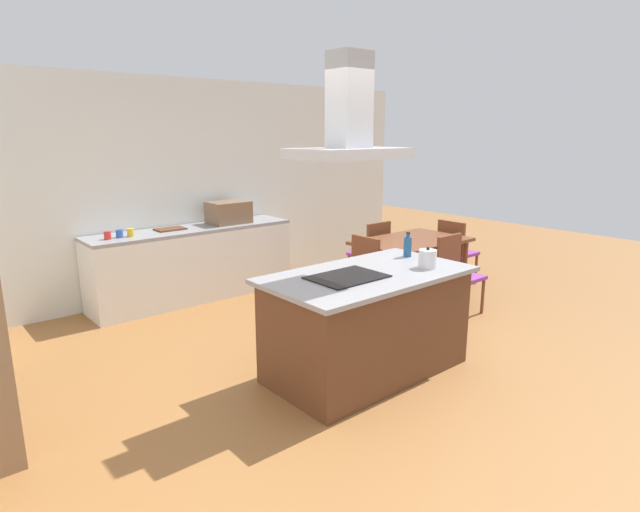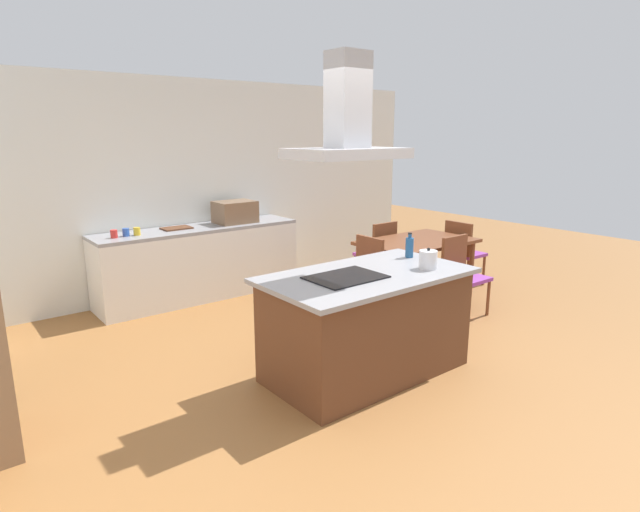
% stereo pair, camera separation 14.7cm
% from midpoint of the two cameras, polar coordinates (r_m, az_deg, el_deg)
% --- Properties ---
extents(ground, '(16.00, 16.00, 0.00)m').
position_cam_midpoint_polar(ground, '(5.78, -6.41, -7.45)').
color(ground, '#936033').
extents(wall_back, '(7.20, 0.10, 2.70)m').
position_cam_midpoint_polar(wall_back, '(6.96, -14.85, 7.21)').
color(wall_back, silver).
rests_on(wall_back, ground).
extents(kitchen_island, '(1.79, 0.99, 0.90)m').
position_cam_midpoint_polar(kitchen_island, '(4.52, 4.22, -7.29)').
color(kitchen_island, '#59331E').
rests_on(kitchen_island, ground).
extents(cooktop, '(0.60, 0.44, 0.01)m').
position_cam_midpoint_polar(cooktop, '(4.22, 1.99, -2.31)').
color(cooktop, black).
rests_on(cooktop, kitchen_island).
extents(tea_kettle, '(0.21, 0.16, 0.18)m').
position_cam_midpoint_polar(tea_kettle, '(4.59, 10.78, -0.29)').
color(tea_kettle, silver).
rests_on(tea_kettle, kitchen_island).
extents(olive_oil_bottle, '(0.08, 0.08, 0.23)m').
position_cam_midpoint_polar(olive_oil_bottle, '(4.97, 8.72, 1.05)').
color(olive_oil_bottle, navy).
rests_on(olive_oil_bottle, kitchen_island).
extents(back_counter, '(2.55, 0.62, 0.90)m').
position_cam_midpoint_polar(back_counter, '(6.72, -14.26, -0.78)').
color(back_counter, silver).
rests_on(back_counter, ground).
extents(countertop_microwave, '(0.50, 0.38, 0.28)m').
position_cam_midpoint_polar(countertop_microwave, '(6.84, -10.57, 4.71)').
color(countertop_microwave, brown).
rests_on(countertop_microwave, back_counter).
extents(coffee_mug_red, '(0.08, 0.08, 0.09)m').
position_cam_midpoint_polar(coffee_mug_red, '(6.20, -22.85, 2.10)').
color(coffee_mug_red, red).
rests_on(coffee_mug_red, back_counter).
extents(coffee_mug_blue, '(0.08, 0.08, 0.09)m').
position_cam_midpoint_polar(coffee_mug_blue, '(6.26, -21.70, 2.30)').
color(coffee_mug_blue, '#2D56B2').
rests_on(coffee_mug_blue, back_counter).
extents(coffee_mug_yellow, '(0.08, 0.08, 0.09)m').
position_cam_midpoint_polar(coffee_mug_yellow, '(6.28, -20.63, 2.42)').
color(coffee_mug_yellow, gold).
rests_on(coffee_mug_yellow, back_counter).
extents(cutting_board, '(0.34, 0.24, 0.02)m').
position_cam_midpoint_polar(cutting_board, '(6.56, -16.68, 2.85)').
color(cutting_board, '#59331E').
rests_on(cutting_board, back_counter).
extents(dining_table, '(1.40, 0.90, 0.75)m').
position_cam_midpoint_polar(dining_table, '(6.56, 9.34, 1.07)').
color(dining_table, brown).
rests_on(dining_table, ground).
extents(chair_at_right_end, '(0.42, 0.42, 0.89)m').
position_cam_midpoint_polar(chair_at_right_end, '(7.30, 13.97, 0.83)').
color(chair_at_right_end, purple).
rests_on(chair_at_right_end, ground).
extents(chair_facing_back_wall, '(0.42, 0.42, 0.89)m').
position_cam_midpoint_polar(chair_facing_back_wall, '(7.03, 5.17, 0.70)').
color(chair_facing_back_wall, purple).
rests_on(chair_facing_back_wall, ground).
extents(chair_facing_island, '(0.42, 0.42, 0.89)m').
position_cam_midpoint_polar(chair_facing_island, '(6.20, 13.95, -1.38)').
color(chair_facing_island, purple).
rests_on(chair_facing_island, ground).
extents(chair_at_left_end, '(0.42, 0.42, 0.89)m').
position_cam_midpoint_polar(chair_at_left_end, '(5.95, 3.53, -1.63)').
color(chair_at_left_end, purple).
rests_on(chair_at_left_end, ground).
extents(range_hood, '(0.90, 0.55, 0.78)m').
position_cam_midpoint_polar(range_hood, '(4.07, 2.13, 14.14)').
color(range_hood, '#ADADB2').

